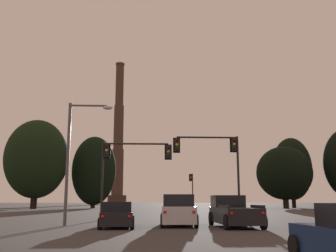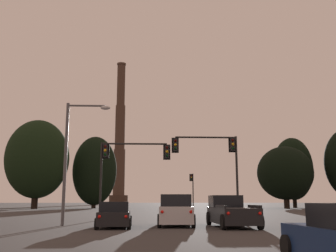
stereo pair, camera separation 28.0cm
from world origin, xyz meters
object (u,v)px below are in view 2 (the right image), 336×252
at_px(pickup_truck_right_lane_front, 231,213).
at_px(suv_center_lane_front, 176,211).
at_px(traffic_light_overhead_left, 124,160).
at_px(traffic_light_far_right, 192,186).
at_px(hatchback_left_lane_front, 115,216).
at_px(traffic_light_overhead_right, 216,156).
at_px(street_lamp, 73,148).
at_px(smokestack, 120,147).

bearing_deg(pickup_truck_right_lane_front, suv_center_lane_front, 162.24).
bearing_deg(traffic_light_overhead_left, traffic_light_far_right, 75.69).
distance_m(hatchback_left_lane_front, traffic_light_overhead_right, 12.10).
distance_m(suv_center_lane_front, traffic_light_overhead_left, 8.96).
xyz_separation_m(pickup_truck_right_lane_front, street_lamp, (-9.60, 1.43, 3.93)).
xyz_separation_m(suv_center_lane_front, traffic_light_overhead_left, (-3.64, 7.26, 3.79)).
xyz_separation_m(traffic_light_far_right, traffic_light_overhead_left, (-9.32, -36.54, 0.68)).
distance_m(traffic_light_overhead_left, smokestack, 142.81).
bearing_deg(hatchback_left_lane_front, traffic_light_overhead_left, 88.62).
xyz_separation_m(traffic_light_far_right, smokestack, (-20.86, 104.38, 20.79)).
distance_m(pickup_truck_right_lane_front, suv_center_lane_front, 3.31).
relative_size(hatchback_left_lane_front, traffic_light_overhead_right, 0.62).
bearing_deg(traffic_light_overhead_right, pickup_truck_right_lane_front, -93.86).
bearing_deg(smokestack, hatchback_left_lane_front, -85.56).
bearing_deg(pickup_truck_right_lane_front, street_lamp, 170.18).
relative_size(suv_center_lane_front, hatchback_left_lane_front, 1.20).
bearing_deg(traffic_light_overhead_right, street_lamp, -146.73).
xyz_separation_m(pickup_truck_right_lane_front, traffic_light_overhead_right, (0.54, 8.08, 4.28)).
bearing_deg(traffic_light_far_right, traffic_light_overhead_left, -104.31).
height_order(pickup_truck_right_lane_front, smokestack, smokestack).
xyz_separation_m(hatchback_left_lane_front, traffic_light_overhead_right, (7.27, 8.61, 4.42)).
relative_size(hatchback_left_lane_front, traffic_light_overhead_left, 0.68).
relative_size(traffic_light_far_right, smokestack, 0.10).
relative_size(traffic_light_overhead_right, smokestack, 0.11).
height_order(suv_center_lane_front, traffic_light_far_right, traffic_light_far_right).
distance_m(hatchback_left_lane_front, smokestack, 152.01).
xyz_separation_m(hatchback_left_lane_front, street_lamp, (-2.87, 1.95, 4.06)).
height_order(street_lamp, smokestack, smokestack).
distance_m(suv_center_lane_front, traffic_light_overhead_right, 9.08).
bearing_deg(suv_center_lane_front, traffic_light_far_right, 85.21).
height_order(suv_center_lane_front, traffic_light_overhead_right, traffic_light_overhead_right).
xyz_separation_m(traffic_light_far_right, street_lamp, (-12.11, -43.30, 0.72)).
bearing_deg(street_lamp, smokestack, 93.39).
bearing_deg(street_lamp, pickup_truck_right_lane_front, -8.48).
relative_size(pickup_truck_right_lane_front, smokestack, 0.09).
height_order(pickup_truck_right_lane_front, suv_center_lane_front, suv_center_lane_front).
height_order(hatchback_left_lane_front, street_lamp, street_lamp).
bearing_deg(traffic_light_overhead_left, hatchback_left_lane_front, -89.41).
distance_m(traffic_light_overhead_right, traffic_light_overhead_left, 7.37).
bearing_deg(pickup_truck_right_lane_front, traffic_light_overhead_left, 128.40).
bearing_deg(pickup_truck_right_lane_front, traffic_light_far_right, 85.45).
distance_m(suv_center_lane_front, traffic_light_far_right, 44.27).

